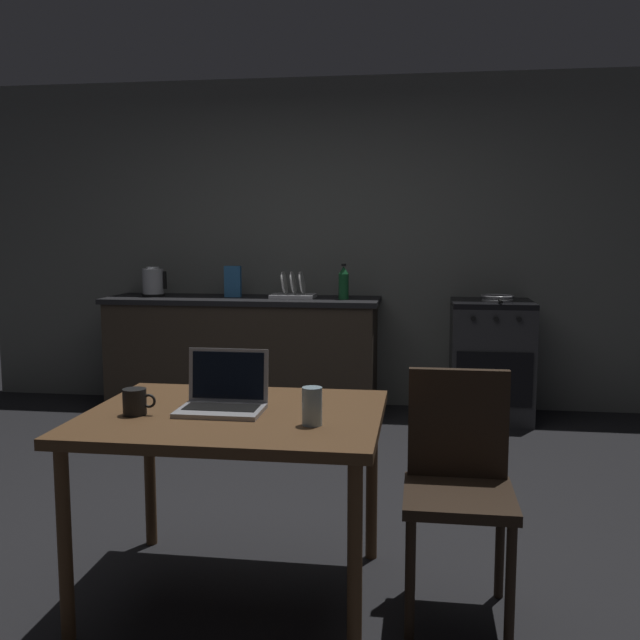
# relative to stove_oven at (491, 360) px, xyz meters

# --- Properties ---
(ground_plane) EXTENTS (12.00, 12.00, 0.00)m
(ground_plane) POSITION_rel_stove_oven_xyz_m (-1.32, -2.20, -0.45)
(ground_plane) COLOR black
(back_wall) EXTENTS (6.40, 0.10, 2.64)m
(back_wall) POSITION_rel_stove_oven_xyz_m (-1.02, 0.35, 0.87)
(back_wall) COLOR slate
(back_wall) RESTS_ON ground_plane
(kitchen_counter) EXTENTS (2.16, 0.64, 0.90)m
(kitchen_counter) POSITION_rel_stove_oven_xyz_m (-1.93, 0.00, 0.00)
(kitchen_counter) COLOR #382D23
(kitchen_counter) RESTS_ON ground_plane
(stove_oven) EXTENTS (0.60, 0.62, 0.90)m
(stove_oven) POSITION_rel_stove_oven_xyz_m (0.00, 0.00, 0.00)
(stove_oven) COLOR #2D2D30
(stove_oven) RESTS_ON ground_plane
(dining_table) EXTENTS (1.12, 0.90, 0.73)m
(dining_table) POSITION_rel_stove_oven_xyz_m (-1.23, -2.90, 0.21)
(dining_table) COLOR brown
(dining_table) RESTS_ON ground_plane
(chair) EXTENTS (0.40, 0.40, 0.90)m
(chair) POSITION_rel_stove_oven_xyz_m (-0.38, -2.88, 0.07)
(chair) COLOR #2D2116
(chair) RESTS_ON ground_plane
(laptop) EXTENTS (0.32, 0.24, 0.23)m
(laptop) POSITION_rel_stove_oven_xyz_m (-1.28, -2.89, 0.33)
(laptop) COLOR #99999E
(laptop) RESTS_ON dining_table
(electric_kettle) EXTENTS (0.20, 0.18, 0.24)m
(electric_kettle) POSITION_rel_stove_oven_xyz_m (-2.67, 0.00, 0.56)
(electric_kettle) COLOR black
(electric_kettle) RESTS_ON kitchen_counter
(bottle) EXTENTS (0.08, 0.08, 0.27)m
(bottle) POSITION_rel_stove_oven_xyz_m (-1.12, -0.05, 0.58)
(bottle) COLOR #19592D
(bottle) RESTS_ON kitchen_counter
(frying_pan) EXTENTS (0.25, 0.42, 0.05)m
(frying_pan) POSITION_rel_stove_oven_xyz_m (0.04, -0.03, 0.48)
(frying_pan) COLOR gray
(frying_pan) RESTS_ON stove_oven
(coffee_mug) EXTENTS (0.13, 0.09, 0.10)m
(coffee_mug) POSITION_rel_stove_oven_xyz_m (-1.59, -3.00, 0.33)
(coffee_mug) COLOR black
(coffee_mug) RESTS_ON dining_table
(drinking_glass) EXTENTS (0.07, 0.07, 0.14)m
(drinking_glass) POSITION_rel_stove_oven_xyz_m (-0.90, -3.05, 0.35)
(drinking_glass) COLOR #99B7C6
(drinking_glass) RESTS_ON dining_table
(cereal_box) EXTENTS (0.13, 0.05, 0.25)m
(cereal_box) POSITION_rel_stove_oven_xyz_m (-2.01, 0.02, 0.58)
(cereal_box) COLOR #3372B2
(cereal_box) RESTS_ON kitchen_counter
(dish_rack) EXTENTS (0.34, 0.26, 0.21)m
(dish_rack) POSITION_rel_stove_oven_xyz_m (-1.52, 0.00, 0.50)
(dish_rack) COLOR silver
(dish_rack) RESTS_ON kitchen_counter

